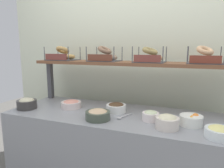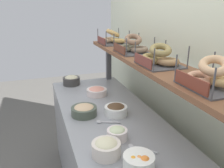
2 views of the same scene
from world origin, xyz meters
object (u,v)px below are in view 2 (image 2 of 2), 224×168
Objects in this scene: bowl_fruit_salad at (139,162)px; bagel_basket_everything at (159,58)px; bowl_hummus at (84,110)px; bowl_chocolate_spread at (116,109)px; bowl_lox_spread at (97,91)px; serving_spoon_by_edge at (104,122)px; serving_spoon_near_plate at (137,148)px; bagel_basket_poppy at (133,47)px; bagel_basket_plain at (212,77)px; bagel_basket_sesame at (112,39)px; bowl_potato_salad at (106,148)px; bowl_tuna_salad at (71,80)px; bowl_scallion_spread at (117,133)px.

bagel_basket_everything is at bearing 141.29° from bowl_fruit_salad.
bowl_hummus is 1.12× the size of bowl_chocolate_spread.
serving_spoon_by_edge is at bearing -9.85° from bowl_lox_spread.
bowl_fruit_salad is 0.17m from serving_spoon_near_plate.
bagel_basket_poppy is (-0.13, 0.45, 0.44)m from bowl_hummus.
bowl_chocolate_spread is 0.62× the size of bagel_basket_plain.
bowl_chocolate_spread reaches higher than bowl_lox_spread.
bagel_basket_sesame is at bearing -179.08° from bagel_basket_poppy.
bagel_basket_sesame is (-0.78, 0.33, 0.47)m from serving_spoon_by_edge.
bowl_hummus reaches higher than serving_spoon_by_edge.
bowl_potato_salad is 0.20m from serving_spoon_near_plate.
bagel_basket_everything is at bearing -177.62° from bagel_basket_plain.
bowl_tuna_salad is (-0.81, -0.21, 0.01)m from bowl_chocolate_spread.
serving_spoon_near_plate is (0.46, -0.03, -0.03)m from bowl_chocolate_spread.
serving_spoon_by_edge is at bearing 32.48° from bowl_hummus.
serving_spoon_by_edge is 0.59× the size of bagel_basket_plain.
bagel_basket_everything is (0.14, 0.33, 0.47)m from serving_spoon_by_edge.
serving_spoon_by_edge is (-0.22, -0.02, -0.03)m from bowl_scallion_spread.
bowl_chocolate_spread is 0.34m from bowl_scallion_spread.
bagel_basket_poppy is (0.48, 0.01, -0.00)m from bagel_basket_sesame.
serving_spoon_near_plate is at bearing -11.84° from bagel_basket_sesame.
bowl_fruit_salad is (0.69, 0.14, -0.00)m from bowl_hummus.
bagel_basket_poppy is at bearing 146.60° from bowl_potato_salad.
bowl_chocolate_spread is at bearing 4.15° from bowl_lox_spread.
bowl_potato_salad is at bearing -33.40° from bagel_basket_poppy.
bagel_basket_sesame reaches higher than serving_spoon_by_edge.
bagel_basket_sesame is 0.92m from bagel_basket_everything.
bowl_chocolate_spread is at bearing 128.61° from serving_spoon_by_edge.
bowl_lox_spread is 0.56m from bagel_basket_poppy.
serving_spoon_near_plate is (0.14, 0.08, -0.03)m from bowl_scallion_spread.
bowl_tuna_salad reaches higher than serving_spoon_near_plate.
bowl_potato_salad is 0.99× the size of serving_spoon_by_edge.
bowl_chocolate_spread is 0.85m from bagel_basket_plain.
bowl_tuna_salad is 0.65× the size of bagel_basket_everything.
bagel_basket_plain reaches higher than bowl_scallion_spread.
bagel_basket_sesame is at bearing 156.95° from serving_spoon_by_edge.
bowl_chocolate_spread is 0.59× the size of bagel_basket_sesame.
bowl_fruit_salad reaches higher than bowl_lox_spread.
serving_spoon_near_plate is at bearing 7.72° from bowl_tuna_salad.
bagel_basket_everything is at bearing 104.92° from bowl_scallion_spread.
bowl_scallion_spread is (0.39, 0.12, -0.00)m from bowl_hummus.
bagel_basket_plain reaches higher than bowl_tuna_salad.
bowl_lox_spread is at bearing 168.00° from bowl_potato_salad.
bagel_basket_sesame is at bearing 72.72° from bowl_tuna_salad.
bagel_basket_poppy is (-0.30, 0.34, 0.47)m from serving_spoon_by_edge.
bowl_hummus is 0.64m from bagel_basket_poppy.
bowl_potato_salad is at bearing -12.00° from bowl_lox_spread.
bagel_basket_everything is 0.97× the size of bagel_basket_plain.
bagel_basket_poppy is 1.07× the size of bagel_basket_everything.
bowl_hummus is 0.71× the size of bagel_basket_everything.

